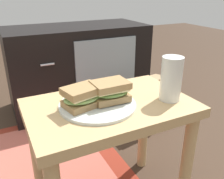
% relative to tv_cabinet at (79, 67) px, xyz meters
% --- Properties ---
extents(side_table, '(0.56, 0.36, 0.46)m').
position_rel_tv_cabinet_xyz_m(side_table, '(-0.21, -0.95, 0.08)').
color(side_table, tan).
rests_on(side_table, ground).
extents(tv_cabinet, '(0.96, 0.46, 0.58)m').
position_rel_tv_cabinet_xyz_m(tv_cabinet, '(0.00, 0.00, 0.00)').
color(tv_cabinet, black).
rests_on(tv_cabinet, ground).
extents(area_rug, '(1.00, 0.78, 0.01)m').
position_rel_tv_cabinet_xyz_m(area_rug, '(-0.53, -0.53, -0.29)').
color(area_rug, maroon).
rests_on(area_rug, ground).
extents(plate, '(0.26, 0.26, 0.01)m').
position_rel_tv_cabinet_xyz_m(plate, '(-0.26, -0.94, 0.17)').
color(plate, silver).
rests_on(plate, side_table).
extents(sandwich_front, '(0.14, 0.12, 0.07)m').
position_rel_tv_cabinet_xyz_m(sandwich_front, '(-0.31, -0.94, 0.21)').
color(sandwich_front, '#9E7A4C').
rests_on(sandwich_front, plate).
extents(sandwich_back, '(0.13, 0.10, 0.07)m').
position_rel_tv_cabinet_xyz_m(sandwich_back, '(-0.21, -0.94, 0.22)').
color(sandwich_back, '#9E7A4C').
rests_on(sandwich_back, plate).
extents(beer_glass, '(0.07, 0.07, 0.15)m').
position_rel_tv_cabinet_xyz_m(beer_glass, '(-0.01, -1.01, 0.24)').
color(beer_glass, silver).
rests_on(beer_glass, side_table).
extents(paper_bag, '(0.22, 0.16, 0.32)m').
position_rel_tv_cabinet_xyz_m(paper_bag, '(0.29, -0.50, -0.13)').
color(paper_bag, tan).
rests_on(paper_bag, ground).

